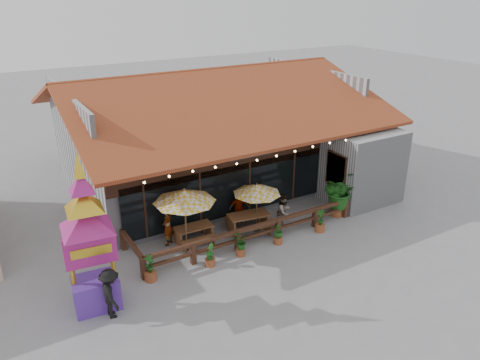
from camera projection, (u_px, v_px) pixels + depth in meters
ground at (281, 230)px, 20.73m from camera, size 100.00×100.00×0.00m
restaurant_building at (215, 142)px, 25.25m from camera, size 15.50×14.73×6.09m
patio_railing at (240, 233)px, 19.23m from camera, size 10.00×2.60×0.92m
umbrella_left at (184, 196)px, 18.41m from camera, size 3.32×3.32×2.68m
umbrella_right at (257, 189)px, 20.00m from camera, size 2.14×2.14×2.23m
picnic_table_left at (194, 232)px, 19.53m from camera, size 1.63×1.42×0.76m
picnic_table_right at (248, 220)px, 20.36m from camera, size 1.99×1.78×0.86m
thai_sign_tower at (87, 224)px, 14.60m from camera, size 2.42×2.42×5.96m
tropical_plant at (338, 191)px, 21.57m from camera, size 2.01×2.06×2.16m
diner_a at (168, 227)px, 19.26m from camera, size 0.71×0.70×1.65m
diner_b at (284, 212)px, 20.55m from camera, size 0.98×0.89×1.65m
diner_c at (239, 208)px, 21.06m from camera, size 0.96×0.61×1.52m
pedestrian at (111, 293)px, 15.03m from camera, size 0.65×1.14×1.76m
planter_a at (150, 270)px, 17.02m from camera, size 0.46×0.45×1.09m
planter_b at (210, 256)px, 17.93m from camera, size 0.43×0.45×0.95m
planter_c at (241, 244)px, 18.58m from camera, size 0.67×0.62×0.91m
planter_d at (278, 234)px, 19.47m from camera, size 0.47×0.47×0.91m
planter_e at (320, 222)px, 20.43m from camera, size 0.43×0.43×1.06m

